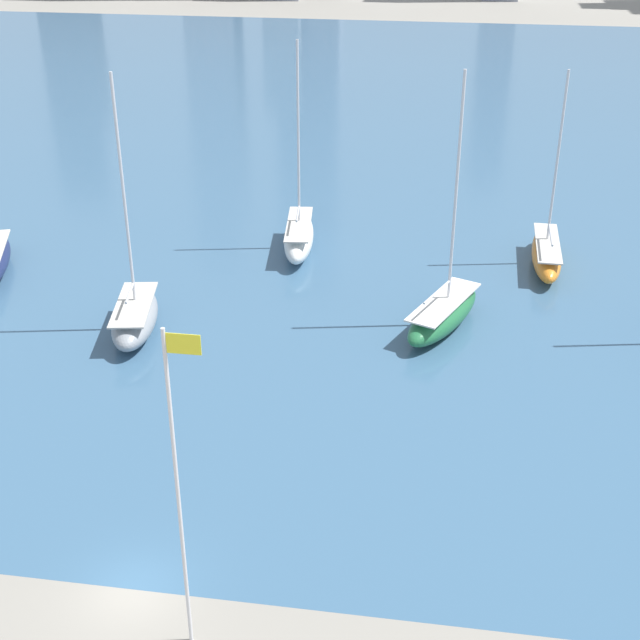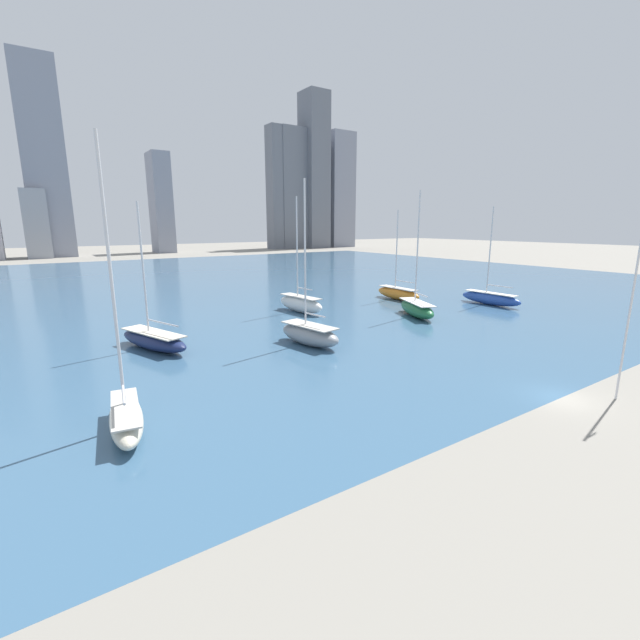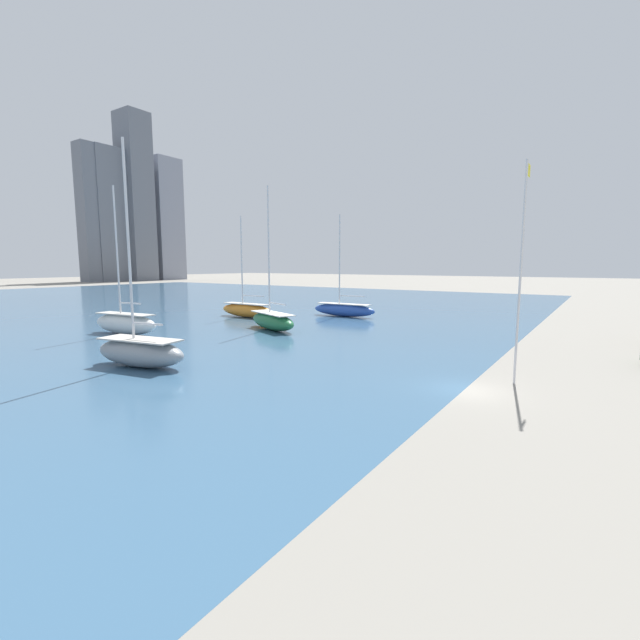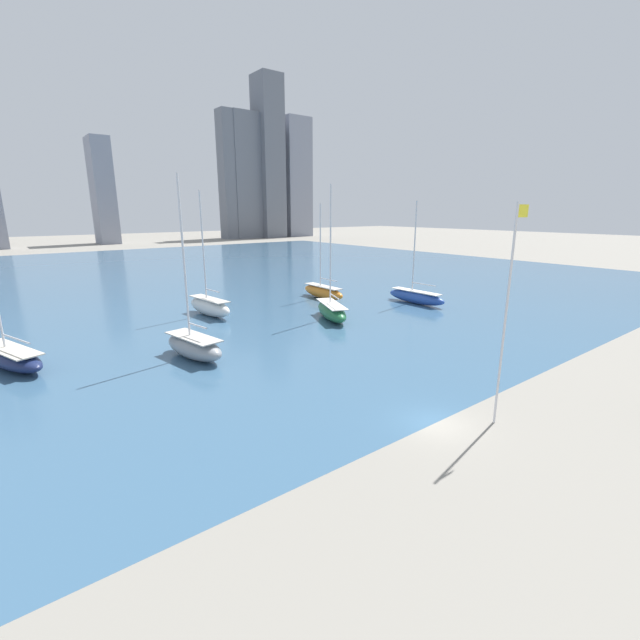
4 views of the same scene
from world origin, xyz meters
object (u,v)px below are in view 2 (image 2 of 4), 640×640
flag_pole (633,295)px  sailboat_orange (398,293)px  sailboat_white (301,303)px  sailboat_gray (309,334)px  sailboat_blue (490,298)px  sailboat_navy (154,339)px  sailboat_green (417,308)px  sailboat_cream (126,415)px

flag_pole → sailboat_orange: sailboat_orange is taller
flag_pole → sailboat_white: size_ratio=0.87×
sailboat_gray → sailboat_blue: size_ratio=1.12×
sailboat_navy → sailboat_green: 31.70m
sailboat_orange → sailboat_blue: size_ratio=0.98×
sailboat_navy → sailboat_green: (31.50, -3.63, 0.14)m
sailboat_orange → sailboat_green: bearing=-122.1°
sailboat_navy → sailboat_orange: bearing=-9.1°
sailboat_blue → sailboat_navy: bearing=174.8°
flag_pole → sailboat_gray: size_ratio=0.84×
sailboat_orange → sailboat_gray: (-25.44, -13.93, 0.07)m
sailboat_cream → sailboat_gray: size_ratio=1.04×
sailboat_gray → sailboat_green: (18.50, 3.41, -0.05)m
sailboat_cream → sailboat_green: 38.93m
flag_pole → sailboat_gray: (-10.07, 22.86, -5.97)m
flag_pole → sailboat_navy: (-23.07, 29.89, -6.16)m
sailboat_gray → sailboat_white: (7.65, 14.10, 0.07)m
sailboat_cream → sailboat_blue: (51.93, 12.34, 0.06)m
sailboat_gray → sailboat_navy: bearing=141.3°
sailboat_cream → sailboat_green: sailboat_cream is taller
sailboat_orange → sailboat_navy: bearing=-168.6°
flag_pole → sailboat_cream: sailboat_cream is taller
sailboat_blue → sailboat_gray: bearing=-175.0°
sailboat_navy → sailboat_white: bearing=-0.3°
sailboat_green → sailboat_white: (-10.85, 10.70, 0.13)m
flag_pole → sailboat_navy: bearing=127.7°
sailboat_white → sailboat_blue: size_ratio=1.08×
flag_pole → sailboat_orange: (15.37, 36.79, -6.04)m
flag_pole → sailboat_cream: 32.12m
sailboat_green → flag_pole: bearing=-85.2°
sailboat_gray → sailboat_green: sailboat_green is taller
flag_pole → sailboat_green: 28.23m
sailboat_orange → sailboat_gray: size_ratio=0.87×
sailboat_gray → sailboat_orange: bearing=18.4°
sailboat_navy → sailboat_blue: bearing=-24.0°
sailboat_cream → sailboat_navy: bearing=80.2°
sailboat_orange → sailboat_gray: bearing=-150.0°
sailboat_gray → sailboat_blue: bearing=-5.0°
sailboat_gray → sailboat_blue: 33.74m
sailboat_navy → sailboat_white: sailboat_white is taller
sailboat_green → sailboat_orange: bearing=79.2°
flag_pole → sailboat_gray: sailboat_gray is taller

